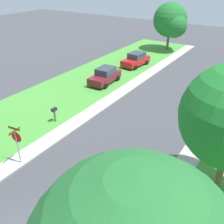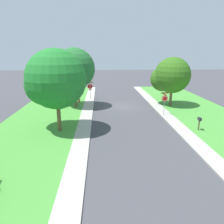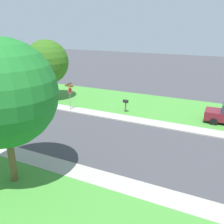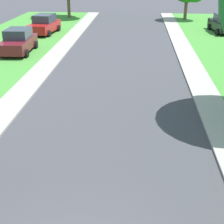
# 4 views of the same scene
# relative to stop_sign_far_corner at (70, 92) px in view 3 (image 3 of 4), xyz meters

# --- Properties ---
(ground_plane) EXTENTS (120.00, 120.00, 0.00)m
(ground_plane) POSITION_rel_stop_sign_far_corner_xyz_m (4.35, -4.60, -1.89)
(ground_plane) COLOR #424247
(sidewalk_east) EXTENTS (1.40, 56.00, 0.10)m
(sidewalk_east) POSITION_rel_stop_sign_far_corner_xyz_m (9.05, 7.40, -1.84)
(sidewalk_east) COLOR #ADA89E
(sidewalk_east) RESTS_ON ground
(sidewalk_west) EXTENTS (1.40, 56.00, 0.10)m
(sidewalk_west) POSITION_rel_stop_sign_far_corner_xyz_m (-0.35, 7.40, -1.84)
(sidewalk_west) COLOR #ADA89E
(sidewalk_west) RESTS_ON ground
(lawn_west) EXTENTS (8.00, 56.00, 0.08)m
(lawn_west) POSITION_rel_stop_sign_far_corner_xyz_m (-5.05, 7.40, -1.85)
(lawn_west) COLOR #479338
(lawn_west) RESTS_ON ground
(stop_sign_far_corner) EXTENTS (0.91, 0.91, 2.77)m
(stop_sign_far_corner) POSITION_rel_stop_sign_far_corner_xyz_m (0.00, 0.00, 0.00)
(stop_sign_far_corner) COLOR #9E9EA3
(stop_sign_far_corner) RESTS_ON ground
(tree_across_right) EXTENTS (5.13, 4.77, 6.59)m
(tree_across_right) POSITION_rel_stop_sign_far_corner_xyz_m (-2.00, -4.74, 2.16)
(tree_across_right) COLOR brown
(tree_across_right) RESTS_ON ground
(mailbox) EXTENTS (0.27, 0.49, 1.31)m
(mailbox) POSITION_rel_stop_sign_far_corner_xyz_m (-1.83, 5.07, -0.88)
(mailbox) COLOR brown
(mailbox) RESTS_ON ground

